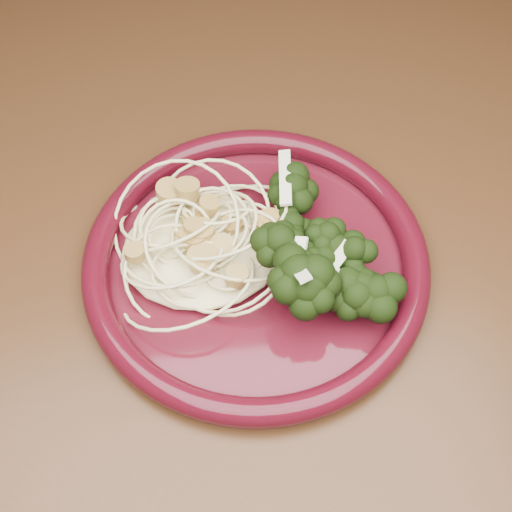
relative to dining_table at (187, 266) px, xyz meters
The scene contains 6 objects.
dining_table is the anchor object (origin of this frame).
dinner_plate 0.15m from the dining_table, 49.60° to the right, with size 0.39×0.39×0.03m.
spaghetti_pile 0.14m from the dining_table, 72.51° to the right, with size 0.14×0.12×0.03m, color #F9EFAA.
scallop_cluster 0.17m from the dining_table, 72.51° to the right, with size 0.13×0.13×0.04m, color tan, non-canonical shape.
broccoli_pile 0.20m from the dining_table, 38.65° to the right, with size 0.10×0.17×0.06m, color black.
onion_garnish 0.23m from the dining_table, 38.65° to the right, with size 0.07×0.11×0.05m, color white, non-canonical shape.
Camera 1 is at (0.02, -0.41, 1.28)m, focal length 50.00 mm.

